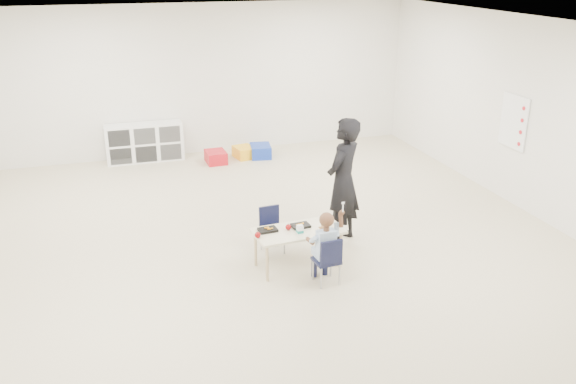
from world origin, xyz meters
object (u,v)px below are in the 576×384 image
object	(u,v)px
chair_near	(326,260)
child	(327,246)
adult	(343,181)
cubby_shelf	(145,142)
table	(298,248)

from	to	relation	value
chair_near	child	bearing A→B (deg)	0.00
child	adult	bearing A→B (deg)	54.83
child	cubby_shelf	distance (m)	5.53
chair_near	cubby_shelf	xyz separation A→B (m)	(-1.58, 5.30, 0.06)
child	adult	distance (m)	1.22
child	adult	xyz separation A→B (m)	(0.60, 1.00, 0.38)
table	chair_near	distance (m)	0.51
table	chair_near	bearing A→B (deg)	-72.92
cubby_shelf	table	bearing A→B (deg)	-73.84
cubby_shelf	adult	distance (m)	4.85
table	child	bearing A→B (deg)	-72.92
table	adult	xyz separation A→B (m)	(0.78, 0.52, 0.59)
child	cubby_shelf	size ratio (longest dim) A/B	0.66
table	child	xyz separation A→B (m)	(0.19, -0.48, 0.21)
cubby_shelf	child	bearing A→B (deg)	-73.37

